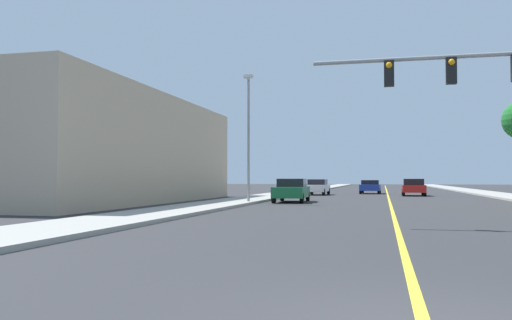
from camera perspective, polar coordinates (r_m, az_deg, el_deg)
name	(u,v)px	position (r m, az deg, el deg)	size (l,w,h in m)	color
ground	(388,196)	(47.65, 14.06, -3.78)	(192.00, 192.00, 0.00)	#2D2D30
sidewalk_left	(281,194)	(48.51, 2.71, -3.72)	(3.32, 168.00, 0.15)	#9E9B93
sidewalk_right	(506,196)	(48.67, 25.37, -3.52)	(3.32, 168.00, 0.15)	#9E9B93
lane_marking_center	(388,196)	(47.65, 14.06, -3.78)	(0.16, 144.00, 0.01)	yellow
building_left_near	(89,150)	(36.16, -17.55, 1.02)	(11.63, 24.04, 6.76)	tan
street_lamp	(248,131)	(32.21, -0.82, 3.17)	(0.56, 0.28, 7.72)	gray
car_white	(317,187)	(49.47, 6.65, -2.91)	(1.97, 4.45, 1.45)	white
car_red	(413,187)	(48.63, 16.64, -2.83)	(2.01, 4.28, 1.50)	red
car_blue	(370,187)	(54.43, 12.24, -2.82)	(2.06, 4.41, 1.36)	#1E389E
car_green	(292,190)	(34.22, 3.87, -3.26)	(2.11, 4.67, 1.51)	#196638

